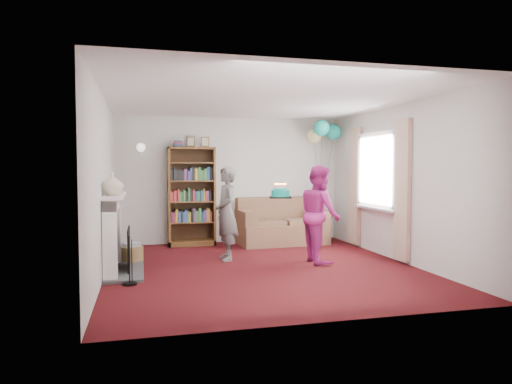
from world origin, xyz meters
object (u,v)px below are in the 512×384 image
object	(u,v)px
sofa	(281,226)
person_magenta	(320,214)
bookcase	(191,197)
person_striped	(226,213)
birthday_cake	(280,193)

from	to	relation	value
sofa	person_magenta	world-z (taller)	person_magenta
bookcase	sofa	size ratio (longest dim) A/B	1.23
person_magenta	sofa	bearing A→B (deg)	2.12
person_magenta	person_striped	bearing A→B (deg)	69.98
person_striped	sofa	bearing A→B (deg)	131.70
sofa	bookcase	bearing A→B (deg)	169.86
sofa	person_striped	distance (m)	1.97
birthday_cake	person_magenta	bearing A→B (deg)	-2.03
bookcase	person_magenta	xyz separation A→B (m)	(1.80, -2.13, -0.16)
bookcase	birthday_cake	distance (m)	2.41
bookcase	birthday_cake	xyz separation A→B (m)	(1.16, -2.11, 0.17)
person_magenta	birthday_cake	distance (m)	0.72
person_striped	birthday_cake	size ratio (longest dim) A/B	4.57
sofa	birthday_cake	size ratio (longest dim) A/B	5.09
bookcase	sofa	xyz separation A→B (m)	(1.75, -0.23, -0.59)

